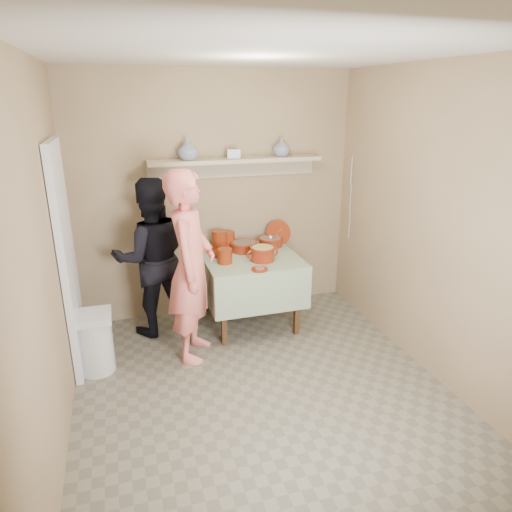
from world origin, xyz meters
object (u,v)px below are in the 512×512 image
object	(u,v)px
cazuela_rice	(263,253)
person_cook	(191,267)
serving_table	(250,267)
trash_bin	(95,342)
person_helper	(152,258)

from	to	relation	value
cazuela_rice	person_cook	bearing A→B (deg)	-159.37
person_cook	serving_table	distance (m)	0.85
serving_table	cazuela_rice	bearing A→B (deg)	-64.27
person_cook	trash_bin	distance (m)	1.06
person_helper	trash_bin	xyz separation A→B (m)	(-0.58, -0.61, -0.52)
cazuela_rice	serving_table	bearing A→B (deg)	115.73
person_helper	trash_bin	world-z (taller)	person_helper
person_cook	trash_bin	bearing A→B (deg)	112.86
cazuela_rice	trash_bin	size ratio (longest dim) A/B	0.59
person_cook	person_helper	world-z (taller)	person_cook
person_cook	person_helper	distance (m)	0.65
person_helper	cazuela_rice	size ratio (longest dim) A/B	4.86
person_cook	serving_table	size ratio (longest dim) A/B	1.80
serving_table	cazuela_rice	xyz separation A→B (m)	(0.08, -0.17, 0.20)
person_helper	serving_table	world-z (taller)	person_helper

